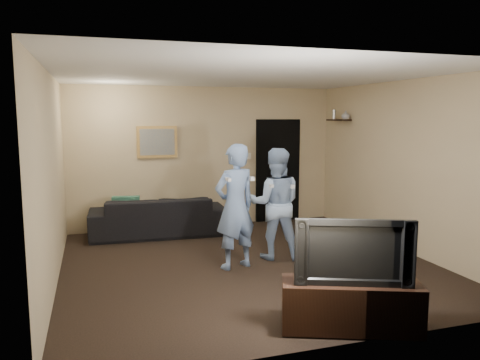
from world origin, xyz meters
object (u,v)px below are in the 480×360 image
object	(u,v)px
sofa	(158,216)
wii_player_right	(275,204)
wii_player_left	(235,207)
television	(353,250)
tv_console	(351,306)

from	to	relation	value
sofa	wii_player_right	xyz separation A→B (m)	(1.45, -1.85, 0.47)
sofa	wii_player_left	xyz separation A→B (m)	(0.76, -2.12, 0.51)
television	wii_player_right	world-z (taller)	wii_player_right
wii_player_left	wii_player_right	bearing A→B (deg)	21.07
wii_player_left	wii_player_right	distance (m)	0.74
tv_console	television	bearing A→B (deg)	0.00
sofa	wii_player_right	bearing A→B (deg)	131.03
sofa	wii_player_right	world-z (taller)	wii_player_right
television	wii_player_right	size ratio (longest dim) A/B	0.69
wii_player_right	tv_console	bearing A→B (deg)	-94.34
tv_console	wii_player_left	bearing A→B (deg)	125.00
sofa	wii_player_left	world-z (taller)	wii_player_left
tv_console	television	distance (m)	0.55
television	wii_player_left	distance (m)	2.22
sofa	wii_player_left	distance (m)	2.31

